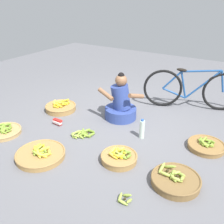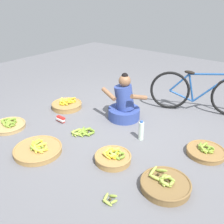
% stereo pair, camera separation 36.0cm
% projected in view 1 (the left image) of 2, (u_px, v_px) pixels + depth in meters
% --- Properties ---
extents(ground_plane, '(10.00, 10.00, 0.00)m').
position_uv_depth(ground_plane, '(119.00, 127.00, 3.91)').
color(ground_plane, slate).
extents(vendor_woman_front, '(0.68, 0.52, 0.78)m').
position_uv_depth(vendor_woman_front, '(121.00, 104.00, 4.10)').
color(vendor_woman_front, '#334793').
rests_on(vendor_woman_front, ground).
extents(bicycle_leaning, '(1.60, 0.67, 0.73)m').
position_uv_depth(bicycle_leaning, '(192.00, 89.00, 4.40)').
color(bicycle_leaning, black).
rests_on(bicycle_leaning, ground).
extents(banana_basket_back_right, '(0.54, 0.54, 0.17)m').
position_uv_depth(banana_basket_back_right, '(61.00, 107.00, 4.45)').
color(banana_basket_back_right, '#A87F47').
rests_on(banana_basket_back_right, ground).
extents(banana_basket_near_bicycle, '(0.46, 0.46, 0.16)m').
position_uv_depth(banana_basket_near_bicycle, '(119.00, 157.00, 3.12)').
color(banana_basket_near_bicycle, '#A87F47').
rests_on(banana_basket_near_bicycle, ground).
extents(banana_basket_back_left, '(0.63, 0.63, 0.15)m').
position_uv_depth(banana_basket_back_left, '(41.00, 154.00, 3.20)').
color(banana_basket_back_left, '#A87F47').
rests_on(banana_basket_back_left, ground).
extents(banana_basket_front_center, '(0.55, 0.55, 0.17)m').
position_uv_depth(banana_basket_front_center, '(175.00, 180.00, 2.76)').
color(banana_basket_front_center, brown).
rests_on(banana_basket_front_center, ground).
extents(banana_basket_near_vendor, '(0.51, 0.51, 0.13)m').
position_uv_depth(banana_basket_near_vendor, '(4.00, 131.00, 3.73)').
color(banana_basket_near_vendor, tan).
rests_on(banana_basket_near_vendor, ground).
extents(banana_basket_front_left, '(0.49, 0.49, 0.15)m').
position_uv_depth(banana_basket_front_left, '(206.00, 145.00, 3.38)').
color(banana_basket_front_left, olive).
rests_on(banana_basket_front_left, ground).
extents(loose_bananas_front_right, '(0.15, 0.14, 0.08)m').
position_uv_depth(loose_bananas_front_right, '(125.00, 199.00, 2.54)').
color(loose_bananas_front_right, '#9EB747').
rests_on(loose_bananas_front_right, ground).
extents(loose_bananas_mid_left, '(0.32, 0.33, 0.10)m').
position_uv_depth(loose_bananas_mid_left, '(83.00, 134.00, 3.69)').
color(loose_bananas_mid_left, '#8CAD38').
rests_on(loose_bananas_mid_left, ground).
extents(water_bottle, '(0.07, 0.07, 0.30)m').
position_uv_depth(water_bottle, '(142.00, 129.00, 3.58)').
color(water_bottle, silver).
rests_on(water_bottle, ground).
extents(packet_carton_stack, '(0.18, 0.08, 0.09)m').
position_uv_depth(packet_carton_stack, '(57.00, 122.00, 3.97)').
color(packet_carton_stack, red).
rests_on(packet_carton_stack, ground).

